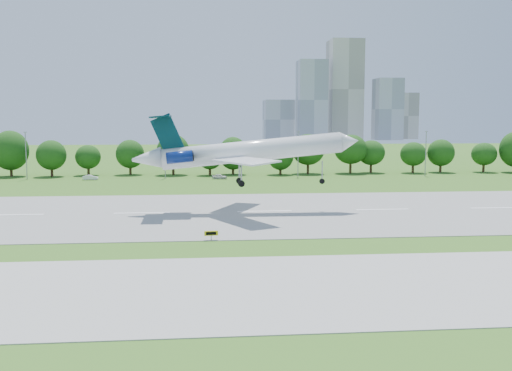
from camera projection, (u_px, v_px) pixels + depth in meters
name	position (u px, v px, depth m)	size (l,w,h in m)	color
ground	(286.00, 244.00, 69.37)	(600.00, 600.00, 0.00)	#35621A
runway	(265.00, 211.00, 94.11)	(400.00, 45.00, 0.08)	gray
taxiway	(315.00, 286.00, 51.56)	(400.00, 23.00, 0.08)	#ADADA8
tree_line	(239.00, 152.00, 159.71)	(288.40, 8.40, 10.40)	#382314
light_poles	(232.00, 154.00, 149.57)	(175.90, 0.25, 12.19)	gray
skyline	(340.00, 102.00, 461.49)	(127.00, 52.00, 80.00)	#B2B2B7
airliner	(241.00, 151.00, 92.59)	(37.35, 27.16, 11.78)	white
taxi_sign_centre	(211.00, 233.00, 71.37)	(1.74, 0.37, 1.22)	gray
service_vehicle_a	(90.00, 177.00, 144.75)	(1.33, 3.81, 1.26)	white
service_vehicle_b	(219.00, 177.00, 146.98)	(1.54, 3.82, 1.30)	silver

